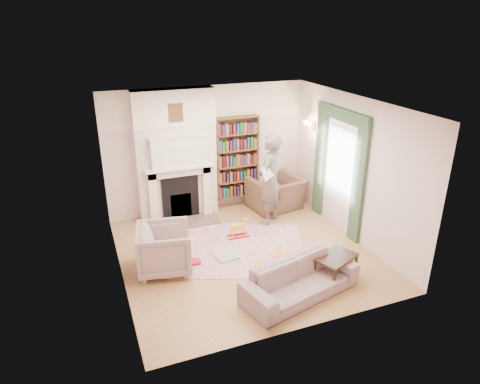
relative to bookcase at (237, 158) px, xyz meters
name	(u,v)px	position (x,y,z in m)	size (l,w,h in m)	color
floor	(245,253)	(-0.65, -2.12, -1.18)	(4.50, 4.50, 0.00)	brown
ceiling	(246,105)	(-0.65, -2.12, 1.62)	(4.50, 4.50, 0.00)	white
wall_back	(207,150)	(-0.65, 0.13, 0.22)	(4.50, 4.50, 0.00)	beige
wall_front	(309,242)	(-0.65, -4.37, 0.22)	(4.50, 4.50, 0.00)	beige
wall_left	(114,203)	(-2.90, -2.12, 0.22)	(4.50, 4.50, 0.00)	beige
wall_right	(353,169)	(1.60, -2.12, 0.22)	(4.50, 4.50, 0.00)	beige
fireplace	(176,156)	(-1.40, -0.07, 0.21)	(1.70, 0.58, 2.80)	beige
bookcase	(237,158)	(0.00, 0.00, 0.00)	(1.00, 0.24, 1.85)	brown
window	(341,160)	(1.58, -1.72, 0.27)	(0.02, 0.90, 1.30)	silver
curtain_left	(359,184)	(1.55, -2.42, 0.02)	(0.07, 0.32, 2.40)	#2B432C
curtain_right	(320,162)	(1.55, -1.02, 0.02)	(0.07, 0.32, 2.40)	#2B432C
pelmet	(343,115)	(1.54, -1.72, 1.20)	(0.09, 1.70, 0.24)	#2B432C
wall_sconce	(306,127)	(1.38, -0.62, 0.72)	(0.20, 0.24, 0.24)	gold
rug	(230,248)	(-0.86, -1.86, -1.17)	(2.75, 2.11, 0.01)	beige
armchair_reading	(276,193)	(0.77, -0.49, -0.80)	(1.14, 1.00, 0.74)	#432924
armchair_left	(165,249)	(-2.16, -2.14, -0.76)	(0.89, 0.92, 0.83)	#B2A893
sofa	(300,279)	(-0.31, -3.64, -0.89)	(1.94, 0.76, 0.57)	#A49788
man_reading	(270,180)	(0.32, -1.09, -0.20)	(0.71, 0.47, 1.95)	#5F4E4C
newspaper	(268,172)	(0.17, -1.29, 0.06)	(0.40, 0.02, 0.28)	silver
coffee_table	(335,268)	(0.44, -3.48, -0.95)	(0.70, 0.45, 0.45)	#382113
paraffin_heater	(154,211)	(-1.99, -0.22, -0.90)	(0.24, 0.24, 0.55)	#B7BABF
rocking_horse	(238,229)	(-0.55, -1.50, -0.98)	(0.45, 0.18, 0.39)	gold
board_game	(226,256)	(-1.03, -2.14, -1.15)	(0.39, 0.39, 0.03)	#EEDB54
game_box_lid	(193,262)	(-1.67, -2.14, -1.14)	(0.28, 0.19, 0.05)	red
comic_annuals	(269,259)	(-0.34, -2.52, -1.16)	(0.72, 0.44, 0.02)	red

